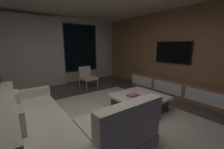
{
  "coord_description": "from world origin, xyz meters",
  "views": [
    {
      "loc": [
        -1.34,
        -2.3,
        1.57
      ],
      "look_at": [
        1.15,
        1.09,
        0.7
      ],
      "focal_mm": 22.67,
      "sensor_mm": 36.0,
      "label": 1
    }
  ],
  "objects_px": {
    "accent_chair_near_window": "(87,76)",
    "media_console": "(172,88)",
    "mounted_tv": "(172,52)",
    "book_stack_on_coffee_table": "(133,95)",
    "sectional_couch": "(57,126)",
    "coffee_table": "(139,102)"
  },
  "relations": [
    {
      "from": "mounted_tv",
      "to": "media_console",
      "type": "bearing_deg",
      "value": -132.45
    },
    {
      "from": "accent_chair_near_window",
      "to": "mounted_tv",
      "type": "relative_size",
      "value": 0.65
    },
    {
      "from": "sectional_couch",
      "to": "media_console",
      "type": "bearing_deg",
      "value": 2.63
    },
    {
      "from": "sectional_couch",
      "to": "accent_chair_near_window",
      "type": "bearing_deg",
      "value": 54.86
    },
    {
      "from": "sectional_couch",
      "to": "book_stack_on_coffee_table",
      "type": "xyz_separation_m",
      "value": [
        1.84,
        0.15,
        0.09
      ]
    },
    {
      "from": "media_console",
      "to": "accent_chair_near_window",
      "type": "bearing_deg",
      "value": 125.62
    },
    {
      "from": "book_stack_on_coffee_table",
      "to": "media_console",
      "type": "bearing_deg",
      "value": 0.36
    },
    {
      "from": "book_stack_on_coffee_table",
      "to": "mounted_tv",
      "type": "relative_size",
      "value": 0.25
    },
    {
      "from": "book_stack_on_coffee_table",
      "to": "mounted_tv",
      "type": "distance_m",
      "value": 2.18
    },
    {
      "from": "coffee_table",
      "to": "accent_chair_near_window",
      "type": "height_order",
      "value": "accent_chair_near_window"
    },
    {
      "from": "media_console",
      "to": "coffee_table",
      "type": "bearing_deg",
      "value": -177.02
    },
    {
      "from": "book_stack_on_coffee_table",
      "to": "accent_chair_near_window",
      "type": "height_order",
      "value": "accent_chair_near_window"
    },
    {
      "from": "accent_chair_near_window",
      "to": "mounted_tv",
      "type": "bearing_deg",
      "value": -49.32
    },
    {
      "from": "accent_chair_near_window",
      "to": "media_console",
      "type": "distance_m",
      "value": 3.02
    },
    {
      "from": "coffee_table",
      "to": "book_stack_on_coffee_table",
      "type": "xyz_separation_m",
      "value": [
        -0.15,
        0.07,
        0.19
      ]
    },
    {
      "from": "coffee_table",
      "to": "book_stack_on_coffee_table",
      "type": "height_order",
      "value": "book_stack_on_coffee_table"
    },
    {
      "from": "sectional_couch",
      "to": "accent_chair_near_window",
      "type": "distance_m",
      "value": 3.2
    },
    {
      "from": "book_stack_on_coffee_table",
      "to": "mounted_tv",
      "type": "bearing_deg",
      "value": 6.15
    },
    {
      "from": "accent_chair_near_window",
      "to": "sectional_couch",
      "type": "bearing_deg",
      "value": -125.14
    },
    {
      "from": "mounted_tv",
      "to": "coffee_table",
      "type": "bearing_deg",
      "value": -171.05
    },
    {
      "from": "coffee_table",
      "to": "accent_chair_near_window",
      "type": "bearing_deg",
      "value": 93.38
    },
    {
      "from": "sectional_couch",
      "to": "book_stack_on_coffee_table",
      "type": "relative_size",
      "value": 8.39
    }
  ]
}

